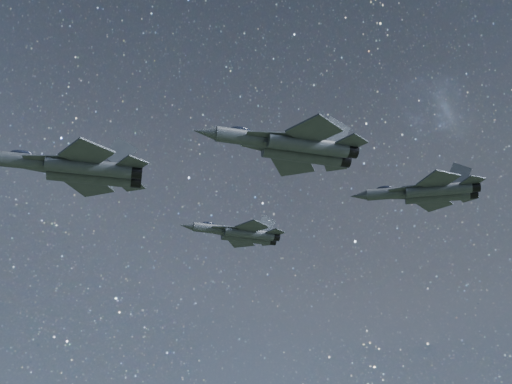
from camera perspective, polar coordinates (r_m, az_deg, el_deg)
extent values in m
cylinder|color=#333940|center=(69.19, -20.49, 2.70)|extent=(8.06, 2.10, 1.68)
ellipsoid|color=black|center=(69.80, -21.43, 3.37)|extent=(2.62, 1.27, 0.83)
cube|color=#333940|center=(68.44, -15.88, 2.24)|extent=(8.92, 2.08, 1.40)
cylinder|color=#333940|center=(67.22, -15.60, 2.28)|extent=(9.14, 2.16, 1.68)
cylinder|color=#333940|center=(69.12, -15.55, 1.43)|extent=(9.14, 2.16, 1.68)
cylinder|color=black|center=(66.98, -11.39, 1.88)|extent=(1.48, 1.63, 1.55)
cylinder|color=black|center=(68.89, -11.45, 1.03)|extent=(1.48, 1.63, 1.55)
cube|color=#333940|center=(67.56, -19.03, 3.06)|extent=(5.72, 1.95, 0.13)
cube|color=#333940|center=(70.10, -18.83, 1.89)|extent=(5.73, 2.51, 0.13)
cube|color=#333940|center=(65.09, -15.84, 3.56)|extent=(6.02, 6.15, 0.22)
cube|color=#333940|center=(71.53, -15.64, 0.63)|extent=(5.83, 6.04, 0.22)
cube|color=#333940|center=(65.86, -11.70, 2.66)|extent=(3.55, 3.61, 0.16)
cube|color=#333940|center=(70.24, -11.82, 0.70)|extent=(3.43, 3.53, 0.16)
cube|color=#333940|center=(67.79, -12.77, 3.66)|extent=(3.75, 0.53, 3.84)
cube|color=#333940|center=(70.14, -12.80, 2.55)|extent=(3.74, 0.67, 3.84)
cylinder|color=#333940|center=(88.71, -3.91, -3.55)|extent=(6.70, 2.24, 1.39)
cone|color=#333940|center=(87.96, -6.62, -3.22)|extent=(2.28, 1.52, 1.24)
ellipsoid|color=black|center=(88.77, -4.56, -3.08)|extent=(2.22, 1.20, 0.68)
cube|color=#333940|center=(89.73, -1.03, -3.93)|extent=(7.40, 2.29, 1.16)
cylinder|color=#333940|center=(88.88, -0.65, -3.98)|extent=(7.58, 2.36, 1.39)
cylinder|color=#333940|center=(90.45, -0.97, -4.40)|extent=(7.58, 2.36, 1.39)
cylinder|color=black|center=(90.00, 1.85, -4.27)|extent=(1.31, 1.42, 1.28)
cylinder|color=black|center=(91.56, 1.50, -4.68)|extent=(1.31, 1.42, 1.28)
cube|color=#333940|center=(87.93, -2.71, -3.44)|extent=(4.67, 1.25, 0.11)
cube|color=#333940|center=(90.08, -3.09, -4.03)|extent=(4.69, 2.40, 0.11)
cube|color=#333940|center=(87.02, -0.37, -3.33)|extent=(5.04, 5.10, 0.18)
cube|color=#333940|center=(92.38, -1.44, -4.77)|extent=(4.65, 4.88, 0.18)
cube|color=#333940|center=(88.96, 1.87, -3.86)|extent=(2.98, 3.01, 0.13)
cube|color=#333940|center=(92.54, 1.07, -4.82)|extent=(2.74, 2.83, 0.13)
cube|color=#333940|center=(90.04, 0.97, -3.12)|extent=(3.10, 0.50, 3.16)
cube|color=#333940|center=(91.98, 0.55, -3.66)|extent=(3.05, 0.80, 3.16)
cylinder|color=#333940|center=(61.44, -0.38, 5.11)|extent=(7.63, 2.28, 1.59)
cone|color=#333940|center=(60.62, -4.88, 5.70)|extent=(2.56, 1.64, 1.42)
ellipsoid|color=black|center=(61.61, -1.49, 5.86)|extent=(2.51, 1.29, 0.78)
cube|color=#333940|center=(62.71, 4.32, 4.41)|extent=(8.44, 2.29, 1.32)
cylinder|color=#333940|center=(61.78, 4.99, 4.47)|extent=(8.65, 2.37, 1.59)
cylinder|color=#333940|center=(63.41, 4.39, 3.55)|extent=(8.65, 2.37, 1.59)
cylinder|color=black|center=(63.32, 9.00, 3.88)|extent=(1.45, 1.58, 1.46)
cylinder|color=black|center=(64.92, 8.31, 2.99)|extent=(1.45, 1.58, 1.46)
cube|color=#333940|center=(60.66, 1.62, 5.45)|extent=(5.37, 1.63, 0.12)
cube|color=#333940|center=(62.90, 0.93, 4.15)|extent=(5.39, 2.56, 0.12)
cube|color=#333940|center=(59.89, 5.56, 5.84)|extent=(5.72, 5.82, 0.20)
cube|color=#333940|center=(65.45, 3.54, 2.67)|extent=(5.41, 5.64, 0.20)
cube|color=#333940|center=(62.25, 9.11, 4.69)|extent=(3.38, 3.42, 0.15)
cube|color=#333940|center=(65.93, 7.54, 2.64)|extent=(3.18, 3.28, 0.15)
cube|color=#333940|center=(63.53, 7.52, 5.70)|extent=(3.54, 0.54, 3.62)
cube|color=#333940|center=(65.51, 6.71, 4.55)|extent=(3.51, 0.77, 3.62)
cylinder|color=#333940|center=(81.12, 13.05, -0.09)|extent=(7.32, 3.82, 1.52)
cone|color=#333940|center=(80.93, 9.75, -0.36)|extent=(2.66, 2.06, 1.37)
ellipsoid|color=black|center=(81.38, 12.18, 0.30)|extent=(2.53, 1.73, 0.75)
cube|color=#333940|center=(81.62, 16.60, 0.16)|extent=(8.04, 4.02, 1.27)
cylinder|color=#333940|center=(80.61, 16.97, 0.22)|extent=(8.24, 4.14, 1.52)
cylinder|color=#333940|center=(82.35, 16.85, -0.40)|extent=(8.24, 4.14, 1.52)
cylinder|color=black|center=(81.35, 20.09, 0.46)|extent=(1.66, 1.74, 1.40)
cylinder|color=black|center=(83.08, 19.91, -0.15)|extent=(1.66, 1.74, 1.40)
cube|color=#333940|center=(80.04, 14.34, 0.35)|extent=(4.92, 3.48, 0.12)
cube|color=#333940|center=(82.39, 14.25, -0.48)|extent=(5.18, 1.79, 0.12)
cube|color=#333940|center=(78.60, 16.96, 1.10)|extent=(4.54, 4.91, 0.20)
cube|color=#333940|center=(84.50, 16.56, -0.99)|extent=(5.59, 5.52, 0.20)
cube|color=#333940|center=(80.25, 19.92, 0.98)|extent=(2.66, 2.82, 0.15)
cube|color=#333940|center=(84.21, 19.51, -0.43)|extent=(3.31, 3.29, 0.15)
cube|color=#333940|center=(81.66, 18.77, 1.61)|extent=(3.16, 1.52, 3.47)
cube|color=#333940|center=(83.80, 18.58, 0.82)|extent=(3.33, 1.00, 3.47)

